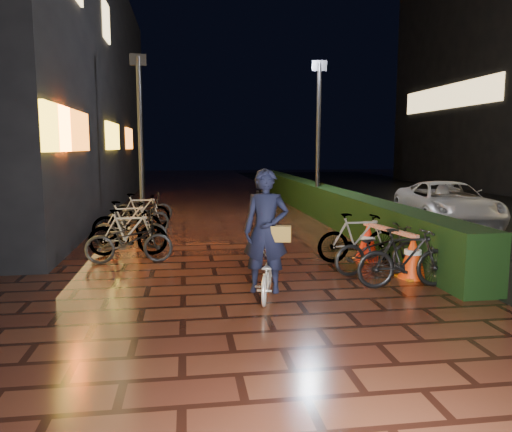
{
  "coord_description": "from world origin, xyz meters",
  "views": [
    {
      "loc": [
        -1.04,
        -8.55,
        2.24
      ],
      "look_at": [
        0.11,
        -0.41,
        1.1
      ],
      "focal_mm": 35.0,
      "sensor_mm": 36.0,
      "label": 1
    }
  ],
  "objects": [
    {
      "name": "ground",
      "position": [
        0.0,
        0.0,
        0.0
      ],
      "size": [
        80.0,
        80.0,
        0.0
      ],
      "primitive_type": "plane",
      "color": "#381911",
      "rests_on": "ground"
    },
    {
      "name": "hedge",
      "position": [
        3.3,
        8.0,
        0.5
      ],
      "size": [
        0.7,
        20.0,
        1.0
      ],
      "primitive_type": "cube",
      "color": "black",
      "rests_on": "ground"
    },
    {
      "name": "van",
      "position": [
        6.41,
        4.82,
        0.63
      ],
      "size": [
        2.74,
        4.74,
        1.24
      ],
      "primitive_type": "imported",
      "rotation": [
        0.0,
        0.0,
        -0.16
      ],
      "color": "silver",
      "rests_on": "ground"
    },
    {
      "name": "lamp_post_hedge",
      "position": [
        3.08,
        6.73,
        2.68
      ],
      "size": [
        0.47,
        0.14,
        4.86
      ],
      "color": "black",
      "rests_on": "ground"
    },
    {
      "name": "lamp_post_sf",
      "position": [
        -2.3,
        6.22,
        2.66
      ],
      "size": [
        0.46,
        0.14,
        4.83
      ],
      "color": "black",
      "rests_on": "ground"
    },
    {
      "name": "cyclist",
      "position": [
        0.12,
        -1.44,
        0.72
      ],
      "size": [
        0.79,
        1.42,
        1.93
      ],
      "color": "white",
      "rests_on": "ground"
    },
    {
      "name": "traffic_barrier",
      "position": [
        2.66,
        0.07,
        0.38
      ],
      "size": [
        0.77,
        1.9,
        0.77
      ],
      "color": "#FF3E0D",
      "rests_on": "ground"
    },
    {
      "name": "cart_assembly",
      "position": [
        1.15,
        5.08,
        0.55
      ],
      "size": [
        0.62,
        0.59,
        1.07
      ],
      "color": "black",
      "rests_on": "ground"
    },
    {
      "name": "parked_bikes_storefront",
      "position": [
        -2.29,
        3.68,
        0.46
      ],
      "size": [
        1.97,
        5.97,
        0.97
      ],
      "color": "black",
      "rests_on": "ground"
    },
    {
      "name": "parked_bikes_hedge",
      "position": [
        2.33,
        -0.28,
        0.47
      ],
      "size": [
        1.77,
        2.32,
        0.97
      ],
      "color": "black",
      "rests_on": "ground"
    }
  ]
}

